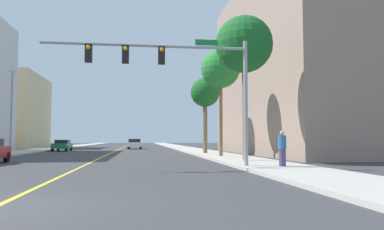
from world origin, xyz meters
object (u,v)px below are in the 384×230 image
(car_green, at_px, (62,145))
(palm_mid, at_px, (220,70))
(car_white, at_px, (135,144))
(pedestrian, at_px, (282,149))
(traffic_signal_mast, at_px, (178,70))
(palm_near, at_px, (244,45))
(street_lamp, at_px, (11,107))
(palm_far, at_px, (205,94))

(car_green, bearing_deg, palm_mid, 128.46)
(car_white, xyz_separation_m, pedestrian, (7.44, -38.55, 0.21))
(palm_mid, relative_size, car_green, 1.83)
(traffic_signal_mast, relative_size, palm_near, 1.10)
(car_white, distance_m, pedestrian, 39.26)
(traffic_signal_mast, xyz_separation_m, car_white, (-2.58, 37.90, -3.96))
(palm_mid, height_order, pedestrian, palm_mid)
(pedestrian, bearing_deg, car_white, -113.19)
(palm_near, xyz_separation_m, car_white, (-7.07, 33.50, -6.39))
(street_lamp, bearing_deg, pedestrian, -44.34)
(palm_far, bearing_deg, car_white, 107.86)
(car_green, bearing_deg, palm_near, 120.87)
(car_green, xyz_separation_m, car_white, (8.44, 8.78, 0.05))
(palm_far, distance_m, car_green, 20.19)
(palm_far, xyz_separation_m, car_white, (-6.79, 21.07, -4.91))
(car_white, relative_size, pedestrian, 2.73)
(palm_near, bearing_deg, palm_mid, 91.34)
(traffic_signal_mast, height_order, pedestrian, traffic_signal_mast)
(palm_mid, distance_m, pedestrian, 12.68)
(traffic_signal_mast, height_order, street_lamp, street_lamp)
(palm_far, height_order, car_white, palm_far)
(street_lamp, relative_size, palm_far, 1.04)
(palm_mid, relative_size, palm_far, 1.17)
(traffic_signal_mast, xyz_separation_m, palm_far, (4.21, 16.82, 0.96))
(car_green, bearing_deg, car_white, -135.10)
(palm_far, bearing_deg, pedestrian, -87.87)
(palm_far, relative_size, car_green, 1.55)
(palm_near, height_order, car_green, palm_near)
(traffic_signal_mast, distance_m, street_lamp, 21.06)
(palm_near, distance_m, palm_far, 12.52)
(car_white, bearing_deg, palm_far, -70.60)
(car_white, bearing_deg, palm_near, -76.54)
(palm_near, distance_m, palm_mid, 6.23)
(car_green, height_order, pedestrian, pedestrian)
(street_lamp, relative_size, car_white, 1.61)
(palm_near, height_order, palm_mid, palm_near)
(palm_near, distance_m, car_green, 29.89)
(traffic_signal_mast, bearing_deg, palm_near, 44.35)
(car_green, bearing_deg, traffic_signal_mast, 109.49)
(palm_near, height_order, pedestrian, palm_near)
(traffic_signal_mast, relative_size, street_lamp, 1.32)
(car_white, bearing_deg, pedestrian, -77.53)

